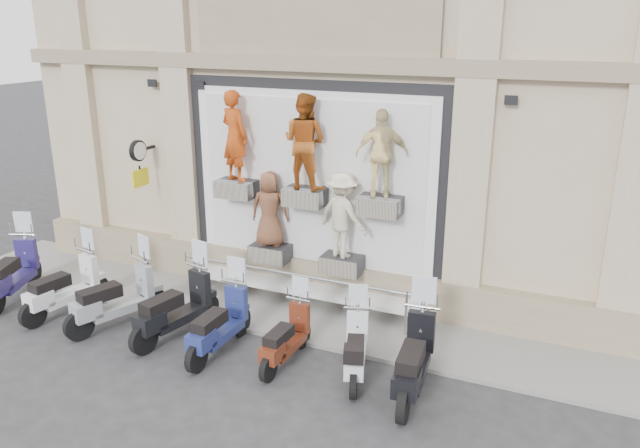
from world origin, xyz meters
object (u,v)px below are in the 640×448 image
(scooter_d, at_px, (174,295))
(scooter_h, at_px, (415,345))
(scooter_c, at_px, (114,286))
(scooter_e, at_px, (218,312))
(clock_sign_bracket, at_px, (139,157))
(scooter_f, at_px, (286,327))
(guard_rail, at_px, (293,295))
(scooter_a, at_px, (11,261))
(scooter_b, at_px, (63,276))
(scooter_g, at_px, (356,338))

(scooter_d, xyz_separation_m, scooter_h, (4.52, -0.04, 0.01))
(scooter_c, distance_m, scooter_e, 2.34)
(clock_sign_bracket, height_order, scooter_f, clock_sign_bracket)
(guard_rail, distance_m, scooter_a, 6.00)
(guard_rail, distance_m, scooter_h, 3.38)
(clock_sign_bracket, xyz_separation_m, scooter_e, (3.33, -2.27, -2.01))
(scooter_a, xyz_separation_m, scooter_c, (2.86, -0.15, -0.01))
(scooter_e, xyz_separation_m, scooter_f, (1.24, 0.14, -0.10))
(scooter_b, height_order, scooter_h, scooter_h)
(scooter_d, height_order, scooter_f, scooter_d)
(scooter_b, distance_m, scooter_h, 7.14)
(scooter_e, bearing_deg, scooter_f, 7.20)
(scooter_d, height_order, scooter_g, scooter_d)
(scooter_e, relative_size, scooter_g, 1.13)
(guard_rail, xyz_separation_m, scooter_f, (0.67, -1.66, 0.23))
(scooter_c, relative_size, scooter_e, 1.07)
(guard_rail, bearing_deg, scooter_e, -107.53)
(scooter_c, bearing_deg, scooter_h, 22.14)
(scooter_c, distance_m, scooter_h, 5.81)
(scooter_g, bearing_deg, scooter_e, 167.73)
(scooter_b, height_order, scooter_e, scooter_b)
(scooter_a, relative_size, scooter_h, 0.99)
(guard_rail, relative_size, scooter_a, 2.41)
(guard_rail, relative_size, scooter_g, 2.92)
(clock_sign_bracket, xyz_separation_m, scooter_f, (4.57, -2.12, -2.11))
(scooter_h, bearing_deg, scooter_b, 174.95)
(guard_rail, height_order, scooter_g, scooter_g)
(guard_rail, xyz_separation_m, scooter_a, (-5.77, -1.60, 0.39))
(scooter_a, height_order, scooter_e, scooter_a)
(guard_rail, distance_m, scooter_g, 2.48)
(scooter_c, xyz_separation_m, scooter_g, (4.81, 0.18, -0.14))
(scooter_d, distance_m, scooter_h, 4.52)
(scooter_e, bearing_deg, guard_rail, 73.08)
(scooter_d, bearing_deg, scooter_h, 11.31)
(scooter_c, relative_size, scooter_h, 0.98)
(scooter_d, xyz_separation_m, scooter_g, (3.51, 0.07, -0.15))
(guard_rail, height_order, scooter_c, scooter_c)
(scooter_b, bearing_deg, clock_sign_bracket, 91.31)
(scooter_d, bearing_deg, guard_rail, 57.27)
(scooter_b, height_order, scooter_c, scooter_c)
(scooter_f, bearing_deg, scooter_d, -179.15)
(scooter_e, relative_size, scooter_f, 1.14)
(scooter_d, bearing_deg, scooter_g, 13.00)
(scooter_h, bearing_deg, scooter_g, 168.20)
(scooter_g, xyz_separation_m, scooter_h, (1.01, -0.11, 0.16))
(scooter_f, relative_size, scooter_h, 0.81)
(clock_sign_bracket, relative_size, scooter_h, 0.48)
(clock_sign_bracket, bearing_deg, scooter_f, -24.91)
(scooter_d, bearing_deg, scooter_e, 2.92)
(scooter_c, height_order, scooter_d, scooter_d)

